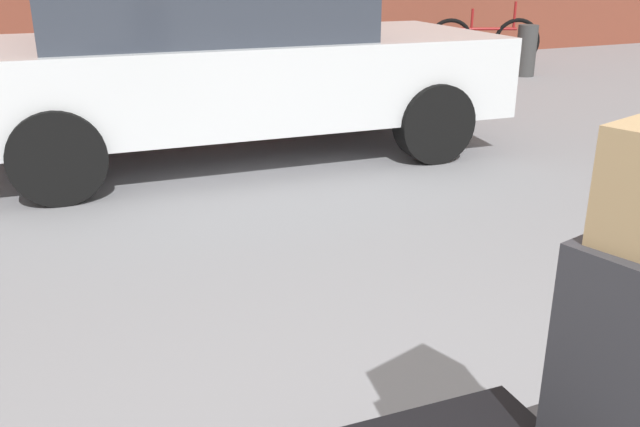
% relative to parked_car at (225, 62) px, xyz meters
% --- Properties ---
extents(parked_car, '(4.40, 2.12, 1.42)m').
position_rel_parked_car_xyz_m(parked_car, '(0.00, 0.00, 0.00)').
color(parked_car, silver).
rests_on(parked_car, ground_plane).
extents(bicycle_leaning, '(1.66, 0.69, 0.96)m').
position_rel_parked_car_xyz_m(bicycle_leaning, '(5.06, 3.29, -0.39)').
color(bicycle_leaning, black).
rests_on(bicycle_leaning, ground_plane).
extents(bollard_kerb_near, '(0.28, 0.28, 0.70)m').
position_rel_parked_car_xyz_m(bollard_kerb_near, '(2.10, 2.26, -0.41)').
color(bollard_kerb_near, '#383838').
rests_on(bollard_kerb_near, ground_plane).
extents(bollard_kerb_mid, '(0.28, 0.28, 0.70)m').
position_rel_parked_car_xyz_m(bollard_kerb_mid, '(3.51, 2.26, -0.41)').
color(bollard_kerb_mid, '#383838').
rests_on(bollard_kerb_mid, ground_plane).
extents(bollard_kerb_far, '(0.28, 0.28, 0.70)m').
position_rel_parked_car_xyz_m(bollard_kerb_far, '(5.02, 2.26, -0.41)').
color(bollard_kerb_far, '#383838').
rests_on(bollard_kerb_far, ground_plane).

